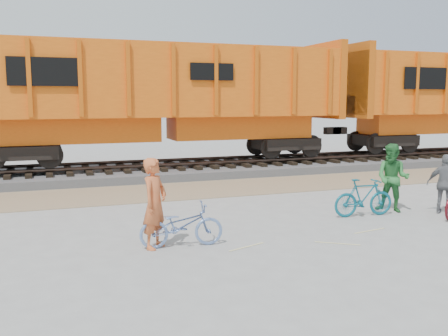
{
  "coord_description": "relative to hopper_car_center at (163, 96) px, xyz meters",
  "views": [
    {
      "loc": [
        -4.62,
        -9.56,
        2.87
      ],
      "look_at": [
        -0.65,
        1.5,
        1.25
      ],
      "focal_mm": 40.0,
      "sensor_mm": 36.0,
      "label": 1
    }
  ],
  "objects": [
    {
      "name": "ground",
      "position": [
        0.37,
        -9.0,
        -3.01
      ],
      "size": [
        120.0,
        120.0,
        0.0
      ],
      "primitive_type": "plane",
      "color": "#9E9E99",
      "rests_on": "ground"
    },
    {
      "name": "ballast_bed",
      "position": [
        0.37,
        0.0,
        -2.86
      ],
      "size": [
        120.0,
        4.0,
        0.3
      ],
      "primitive_type": "cube",
      "color": "slate",
      "rests_on": "ground"
    },
    {
      "name": "person_woman",
      "position": [
        5.18,
        -8.81,
        -2.25
      ],
      "size": [
        0.86,
        0.9,
        1.51
      ],
      "primitive_type": "imported",
      "rotation": [
        0.0,
        0.0,
        2.3
      ],
      "color": "slate",
      "rests_on": "ground"
    },
    {
      "name": "person_man",
      "position": [
        4.07,
        -8.17,
        -2.13
      ],
      "size": [
        1.05,
        1.08,
        1.75
      ],
      "primitive_type": "imported",
      "rotation": [
        0.0,
        0.0,
        -0.92
      ],
      "color": "#2B7133",
      "rests_on": "ground"
    },
    {
      "name": "bicycle_blue",
      "position": [
        -1.82,
        -9.34,
        -2.58
      ],
      "size": [
        1.68,
        0.71,
        0.86
      ],
      "primitive_type": "imported",
      "rotation": [
        0.0,
        0.0,
        1.48
      ],
      "color": "#6987BF",
      "rests_on": "ground"
    },
    {
      "name": "bicycle_teal",
      "position": [
        3.07,
        -8.37,
        -2.53
      ],
      "size": [
        1.6,
        0.57,
        0.95
      ],
      "primitive_type": "imported",
      "rotation": [
        0.0,
        0.0,
        1.49
      ],
      "color": "#0E5C71",
      "rests_on": "ground"
    },
    {
      "name": "gravel_strip",
      "position": [
        0.37,
        -3.5,
        -3.0
      ],
      "size": [
        120.0,
        3.0,
        0.02
      ],
      "primitive_type": "cube",
      "color": "#A08263",
      "rests_on": "ground"
    },
    {
      "name": "person_solo",
      "position": [
        -2.32,
        -9.24,
        -2.12
      ],
      "size": [
        0.74,
        0.76,
        1.77
      ],
      "primitive_type": "imported",
      "rotation": [
        0.0,
        0.0,
        0.84
      ],
      "color": "#D06031",
      "rests_on": "ground"
    },
    {
      "name": "hopper_car_center",
      "position": [
        0.0,
        0.0,
        0.0
      ],
      "size": [
        14.0,
        3.13,
        4.65
      ],
      "color": "black",
      "rests_on": "track"
    },
    {
      "name": "track",
      "position": [
        0.37,
        0.0,
        -2.53
      ],
      "size": [
        120.0,
        2.6,
        0.24
      ],
      "color": "black",
      "rests_on": "ballast_bed"
    }
  ]
}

